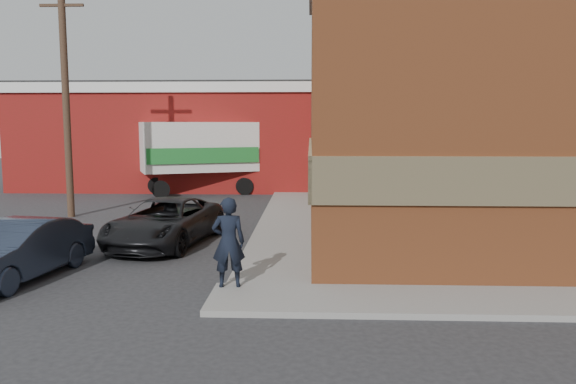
% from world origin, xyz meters
% --- Properties ---
extents(ground, '(90.00, 90.00, 0.00)m').
position_xyz_m(ground, '(0.00, 0.00, 0.00)').
color(ground, '#28282B').
rests_on(ground, ground).
extents(brick_building, '(14.25, 18.25, 9.36)m').
position_xyz_m(brick_building, '(8.50, 9.00, 4.68)').
color(brick_building, '#AA562C').
rests_on(brick_building, ground).
extents(sidewalk_west, '(1.80, 18.00, 0.12)m').
position_xyz_m(sidewalk_west, '(0.60, 9.00, 0.06)').
color(sidewalk_west, gray).
rests_on(sidewalk_west, ground).
extents(warehouse, '(16.30, 8.30, 5.60)m').
position_xyz_m(warehouse, '(-6.00, 20.00, 2.81)').
color(warehouse, maroon).
rests_on(warehouse, ground).
extents(utility_pole, '(2.00, 0.26, 9.00)m').
position_xyz_m(utility_pole, '(-7.50, 9.00, 4.75)').
color(utility_pole, '#4C3526').
rests_on(utility_pole, ground).
extents(man, '(0.74, 0.54, 1.86)m').
position_xyz_m(man, '(-0.20, -0.25, 1.05)').
color(man, black).
rests_on(man, sidewalk_south).
extents(sedan, '(2.03, 4.18, 1.32)m').
position_xyz_m(sedan, '(-5.02, 0.50, 0.66)').
color(sedan, '#293244').
rests_on(sedan, ground).
extents(suv_a, '(2.95, 5.06, 1.33)m').
position_xyz_m(suv_a, '(-2.69, 4.24, 0.66)').
color(suv_a, black).
rests_on(suv_a, ground).
extents(box_truck, '(7.48, 4.66, 3.56)m').
position_xyz_m(box_truck, '(-3.36, 16.26, 2.05)').
color(box_truck, white).
rests_on(box_truck, ground).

